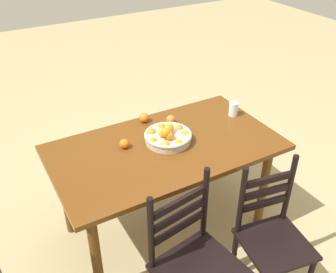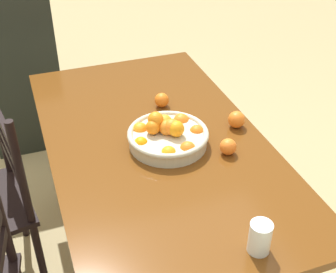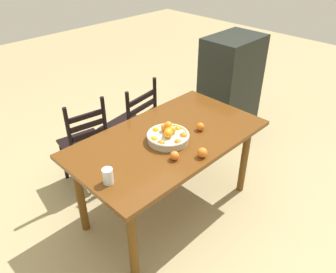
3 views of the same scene
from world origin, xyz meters
name	(u,v)px [view 2 (image 2 of 3)]	position (x,y,z in m)	size (l,w,h in m)	color
ground_plane	(158,263)	(0.00, 0.00, 0.00)	(12.00, 12.00, 0.00)	tan
dining_table	(156,159)	(0.00, 0.00, 0.68)	(1.60, 0.89, 0.78)	#5F3412
cabinet	(16,54)	(1.54, 0.49, 0.59)	(0.68, 0.48, 1.17)	black
fruit_bowl	(168,135)	(-0.04, -0.04, 0.82)	(0.34, 0.34, 0.14)	beige
orange_loose_0	(237,120)	(-0.02, -0.37, 0.82)	(0.07, 0.07, 0.07)	orange
orange_loose_1	(162,100)	(0.26, -0.12, 0.81)	(0.07, 0.07, 0.07)	orange
orange_loose_2	(228,147)	(-0.18, -0.25, 0.81)	(0.07, 0.07, 0.07)	orange
drinking_glass	(260,237)	(-0.68, -0.11, 0.83)	(0.07, 0.07, 0.11)	silver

